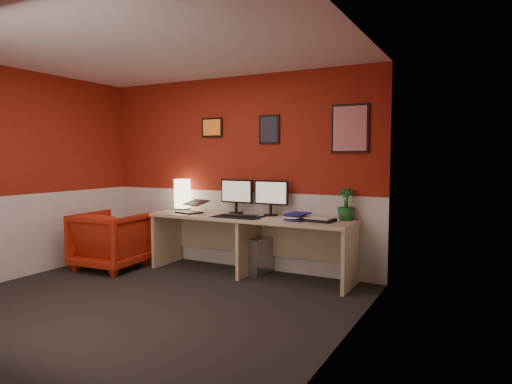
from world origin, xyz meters
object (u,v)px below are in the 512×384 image
Objects in this scene: shoji_lamp at (182,195)px; laptop at (189,205)px; monitor_left at (236,191)px; monitor_right at (271,192)px; armchair at (112,240)px; zen_tray at (318,220)px; potted_plant at (346,204)px; desk at (249,246)px; pc_tower at (260,255)px.

shoji_lamp reaches higher than laptop.
laptop is at bearing -155.09° from monitor_left.
shoji_lamp is at bearing 179.61° from monitor_right.
zen_tray is at bearing -172.90° from armchair.
armchair is (-2.90, -0.76, -0.54)m from potted_plant.
monitor_right is at bearing -0.54° from monitor_left.
zen_tray is 0.38m from potted_plant.
shoji_lamp is (-1.15, 0.19, 0.56)m from desk.
monitor_right reaches higher than laptop.
pc_tower is (0.92, 0.23, -0.61)m from laptop.
desk is 6.50× the size of shoji_lamp.
laptop is (0.30, -0.26, -0.09)m from shoji_lamp.
monitor_left reaches higher than desk.
armchair is (-1.82, -0.70, 0.15)m from pc_tower.
armchair is at bearing -153.62° from monitor_left.
potted_plant is (0.25, 0.23, 0.17)m from zen_tray.
monitor_right is at bearing -177.38° from potted_plant.
armchair is at bearing -133.31° from laptop.
laptop is 0.73× the size of pc_tower.
pc_tower is at bearing -1.51° from shoji_lamp.
shoji_lamp is at bearing 170.45° from desk.
zen_tray reaches higher than desk.
potted_plant is at bearing 0.84° from shoji_lamp.
desk is at bearing -107.60° from pc_tower.
shoji_lamp is 0.49× the size of armchair.
monitor_left is (-0.29, 0.19, 0.66)m from desk.
desk is 0.22m from pc_tower.
shoji_lamp reaches higher than armchair.
zen_tray is 0.99m from pc_tower.
desk is 1.83m from armchair.
pc_tower is (0.36, -0.03, -0.80)m from monitor_left.
potted_plant is (1.44, 0.04, -0.11)m from monitor_left.
zen_tray is (2.05, -0.19, -0.18)m from shoji_lamp.
monitor_left is at bearing 146.86° from desk.
zen_tray is (1.74, 0.07, -0.09)m from laptop.
monitor_left reaches higher than pc_tower.
potted_plant is (0.94, 0.04, -0.11)m from monitor_right.
shoji_lamp is at bearing 158.24° from laptop.
potted_plant is at bearing 11.21° from desk.
desk is 7.43× the size of zen_tray.
shoji_lamp is 1.41m from pc_tower.
shoji_lamp is 1.10m from armchair.
potted_plant is at bearing 2.62° from monitor_right.
monitor_right reaches higher than armchair.
shoji_lamp is 0.86m from monitor_left.
laptop is at bearing -175.24° from desk.
desk is 0.97m from zen_tray.
potted_plant is 0.82× the size of pc_tower.
pc_tower is 0.55× the size of armchair.
monitor_left is at bearing -178.33° from pc_tower.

